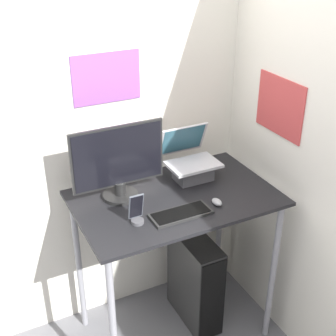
{
  "coord_description": "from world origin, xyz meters",
  "views": [
    {
      "loc": [
        -0.97,
        -1.53,
        2.24
      ],
      "look_at": [
        -0.04,
        0.33,
        1.14
      ],
      "focal_mm": 50.0,
      "sensor_mm": 36.0,
      "label": 1
    }
  ],
  "objects_px": {
    "keyboard": "(181,214)",
    "computer_tower": "(195,280)",
    "laptop": "(191,165)",
    "mouse": "(217,202)",
    "monitor": "(119,165)",
    "cell_phone": "(137,213)"
  },
  "relations": [
    {
      "from": "cell_phone",
      "to": "computer_tower",
      "type": "xyz_separation_m",
      "value": [
        0.43,
        0.16,
        -0.71
      ]
    },
    {
      "from": "monitor",
      "to": "cell_phone",
      "type": "bearing_deg",
      "value": -93.14
    },
    {
      "from": "keyboard",
      "to": "computer_tower",
      "type": "bearing_deg",
      "value": 43.31
    },
    {
      "from": "monitor",
      "to": "computer_tower",
      "type": "relative_size",
      "value": 0.83
    },
    {
      "from": "monitor",
      "to": "cell_phone",
      "type": "height_order",
      "value": "monitor"
    },
    {
      "from": "laptop",
      "to": "mouse",
      "type": "relative_size",
      "value": 4.15
    },
    {
      "from": "mouse",
      "to": "cell_phone",
      "type": "distance_m",
      "value": 0.43
    },
    {
      "from": "laptop",
      "to": "computer_tower",
      "type": "relative_size",
      "value": 0.48
    },
    {
      "from": "laptop",
      "to": "keyboard",
      "type": "height_order",
      "value": "laptop"
    },
    {
      "from": "cell_phone",
      "to": "computer_tower",
      "type": "bearing_deg",
      "value": 20.56
    },
    {
      "from": "laptop",
      "to": "mouse",
      "type": "xyz_separation_m",
      "value": [
        -0.02,
        -0.31,
        -0.07
      ]
    },
    {
      "from": "laptop",
      "to": "monitor",
      "type": "height_order",
      "value": "monitor"
    },
    {
      "from": "keyboard",
      "to": "computer_tower",
      "type": "distance_m",
      "value": 0.73
    },
    {
      "from": "mouse",
      "to": "computer_tower",
      "type": "height_order",
      "value": "mouse"
    },
    {
      "from": "computer_tower",
      "to": "cell_phone",
      "type": "bearing_deg",
      "value": -159.44
    },
    {
      "from": "laptop",
      "to": "cell_phone",
      "type": "distance_m",
      "value": 0.52
    },
    {
      "from": "laptop",
      "to": "computer_tower",
      "type": "distance_m",
      "value": 0.75
    },
    {
      "from": "monitor",
      "to": "cell_phone",
      "type": "xyz_separation_m",
      "value": [
        -0.01,
        -0.25,
        -0.14
      ]
    },
    {
      "from": "laptop",
      "to": "mouse",
      "type": "height_order",
      "value": "laptop"
    },
    {
      "from": "laptop",
      "to": "monitor",
      "type": "xyz_separation_m",
      "value": [
        -0.43,
        -0.02,
        0.11
      ]
    },
    {
      "from": "monitor",
      "to": "keyboard",
      "type": "distance_m",
      "value": 0.4
    },
    {
      "from": "computer_tower",
      "to": "keyboard",
      "type": "bearing_deg",
      "value": -136.69
    }
  ]
}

